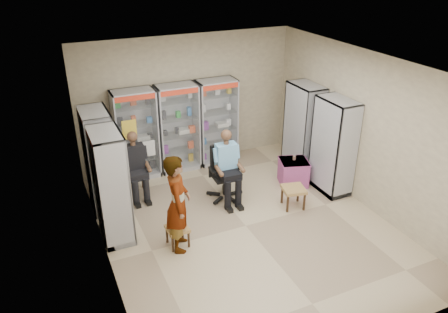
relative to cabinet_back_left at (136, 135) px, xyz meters
name	(u,v)px	position (x,y,z in m)	size (l,w,h in m)	color
floor	(246,226)	(1.30, -2.73, -1.00)	(6.00, 6.00, 0.00)	tan
room_shell	(248,127)	(1.30, -2.73, 0.97)	(5.02, 6.02, 3.01)	#B9AC89
cabinet_back_left	(136,135)	(0.00, 0.00, 0.00)	(0.90, 0.50, 2.00)	#A7A8AE
cabinet_back_mid	(178,128)	(0.95, 0.00, 0.00)	(0.90, 0.50, 2.00)	#A2A3A9
cabinet_back_right	(217,122)	(1.90, 0.00, 0.00)	(0.90, 0.50, 2.00)	#B1B4B9
cabinet_right_far	(303,128)	(3.53, -1.13, 0.00)	(0.50, 0.90, 2.00)	silver
cabinet_right_near	(333,146)	(3.53, -2.23, 0.00)	(0.50, 0.90, 2.00)	silver
cabinet_left_far	(100,160)	(-0.93, -0.93, 0.00)	(0.50, 0.90, 2.00)	#B5B8BD
cabinet_left_near	(111,186)	(-0.93, -2.03, 0.00)	(0.50, 0.90, 2.00)	#ADAFB4
wooden_chair	(135,173)	(-0.25, -0.73, -0.53)	(0.42, 0.42, 0.94)	black
seated_customer	(135,166)	(-0.25, -0.78, -0.33)	(0.44, 0.60, 1.34)	black
office_chair	(225,173)	(1.37, -1.63, -0.44)	(0.61, 0.61, 1.12)	black
seated_shopkeeper	(226,167)	(1.37, -1.68, -0.29)	(0.47, 0.65, 1.43)	#6DA3D9
pink_trunk	(293,172)	(2.96, -1.71, -0.73)	(0.57, 0.55, 0.55)	#A34177
tea_glass	(294,158)	(2.99, -1.66, -0.40)	(0.07, 0.07, 0.09)	#5A2D07
woven_stool_a	(293,197)	(2.45, -2.51, -0.79)	(0.42, 0.42, 0.42)	#9D6742
woven_stool_b	(178,236)	(-0.03, -2.75, -0.82)	(0.36, 0.36, 0.36)	#A58A45
standing_man	(178,204)	(-0.01, -2.81, -0.13)	(0.63, 0.42, 1.74)	gray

